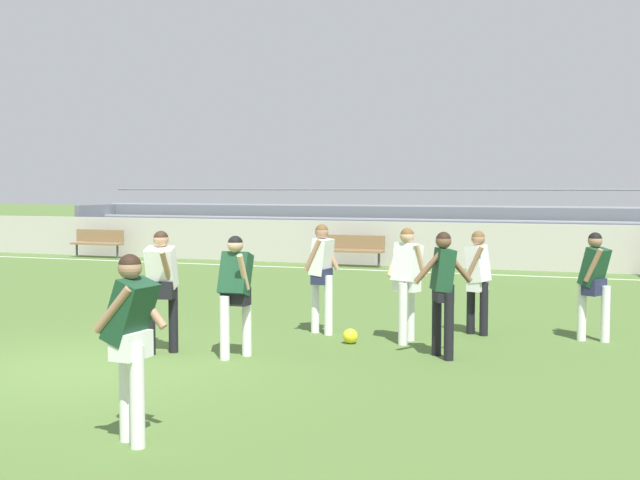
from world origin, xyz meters
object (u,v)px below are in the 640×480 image
(player_white_overlapping, at_px, (407,274))
(player_white_pressing_high, at_px, (322,268))
(bleacher_stand, at_px, (425,230))
(player_dark_wide_left, at_px, (594,277))
(player_dark_dropping_back, at_px, (236,286))
(player_white_challenging, at_px, (161,281))
(bench_far_left, at_px, (354,248))
(bench_centre_sideline, at_px, (98,241))
(player_dark_on_ball, at_px, (443,283))
(player_dark_wide_right, at_px, (131,331))
(player_white_trailing_run, at_px, (478,274))
(soccer_ball, at_px, (350,336))

(player_white_overlapping, bearing_deg, player_white_pressing_high, 169.96)
(bleacher_stand, height_order, player_dark_wide_left, bleacher_stand)
(player_white_pressing_high, xyz_separation_m, player_dark_dropping_back, (-0.45, -2.09, -0.05))
(player_white_challenging, bearing_deg, bench_far_left, 96.28)
(bench_centre_sideline, height_order, bench_far_left, same)
(player_white_pressing_high, relative_size, player_white_challenging, 1.01)
(bench_far_left, relative_size, player_white_pressing_high, 1.05)
(player_dark_on_ball, bearing_deg, bench_centre_sideline, 139.87)
(bench_centre_sideline, xyz_separation_m, player_white_challenging, (10.09, -12.66, 0.46))
(bleacher_stand, relative_size, player_dark_dropping_back, 14.79)
(player_white_overlapping, height_order, player_white_challenging, player_white_challenging)
(player_dark_wide_right, bearing_deg, bench_centre_sideline, 126.38)
(bench_far_left, height_order, player_dark_dropping_back, player_dark_dropping_back)
(bleacher_stand, xyz_separation_m, player_white_challenging, (-0.08, -15.27, 0.07))
(player_dark_wide_left, bearing_deg, bleacher_stand, 113.84)
(player_dark_dropping_back, bearing_deg, bleacher_stand, 93.72)
(player_white_overlapping, relative_size, player_dark_dropping_back, 1.03)
(player_white_trailing_run, bearing_deg, player_white_challenging, -142.12)
(bench_far_left, bearing_deg, player_dark_wide_right, -78.65)
(player_dark_wide_left, bearing_deg, player_dark_dropping_back, -146.71)
(player_dark_wide_right, bearing_deg, player_white_overlapping, 78.93)
(player_white_pressing_high, distance_m, player_dark_wide_left, 4.07)
(player_dark_wide_right, bearing_deg, player_dark_wide_left, 61.04)
(player_dark_dropping_back, bearing_deg, player_white_trailing_run, 46.25)
(player_dark_wide_left, bearing_deg, soccer_ball, -156.62)
(player_dark_wide_left, bearing_deg, player_white_pressing_high, -168.36)
(player_dark_on_ball, height_order, player_dark_dropping_back, player_dark_on_ball)
(player_white_pressing_high, bearing_deg, player_dark_on_ball, -27.69)
(bleacher_stand, xyz_separation_m, bench_far_left, (-1.48, -2.61, -0.39))
(bench_far_left, height_order, player_dark_wide_left, player_dark_wide_left)
(bench_far_left, height_order, player_white_pressing_high, player_white_pressing_high)
(bench_centre_sideline, height_order, player_dark_dropping_back, player_dark_dropping_back)
(bench_far_left, bearing_deg, player_white_trailing_run, -61.85)
(bleacher_stand, relative_size, player_white_trailing_run, 15.03)
(bleacher_stand, relative_size, player_dark_wide_right, 14.26)
(bench_far_left, relative_size, player_dark_dropping_back, 1.10)
(soccer_ball, bearing_deg, player_white_trailing_run, 40.47)
(bench_far_left, bearing_deg, soccer_ball, -72.07)
(player_dark_on_ball, distance_m, player_white_overlapping, 1.13)
(bench_far_left, xyz_separation_m, player_white_overlapping, (4.33, -10.72, 0.46))
(bleacher_stand, xyz_separation_m, soccer_ball, (2.11, -13.68, -0.83))
(player_white_pressing_high, xyz_separation_m, player_white_trailing_run, (2.28, 0.76, -0.07))
(bleacher_stand, xyz_separation_m, player_dark_wide_right, (1.78, -18.83, 0.08))
(player_white_overlapping, distance_m, player_dark_dropping_back, 2.62)
(player_dark_dropping_back, xyz_separation_m, player_dark_wide_right, (0.79, -3.67, 0.04))
(player_white_trailing_run, distance_m, player_dark_wide_right, 6.80)
(bench_far_left, distance_m, player_dark_wide_left, 11.86)
(player_white_pressing_high, bearing_deg, player_dark_wide_right, -86.58)
(player_white_overlapping, height_order, soccer_ball, player_white_overlapping)
(player_dark_on_ball, xyz_separation_m, player_dark_wide_left, (1.84, 1.94, -0.05))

